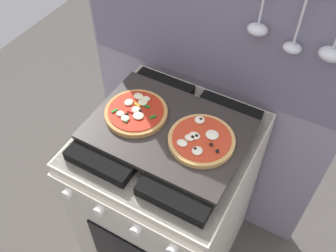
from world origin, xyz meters
name	(u,v)px	position (x,y,z in m)	size (l,w,h in m)	color
ground_plane	(168,243)	(0.00, 0.00, 0.00)	(4.00, 4.00, 0.00)	#4C4742
kitchen_backsplash	(207,96)	(0.00, 0.33, 0.79)	(1.10, 0.09, 1.55)	gray
stove	(168,198)	(0.00, 0.00, 0.45)	(0.60, 0.64, 0.90)	beige
baking_tray	(168,129)	(0.00, 0.00, 0.91)	(0.54, 0.38, 0.02)	#2D2826
pizza_left	(136,112)	(-0.13, 0.00, 0.93)	(0.22, 0.22, 0.03)	#C18947
pizza_right	(201,140)	(0.13, 0.00, 0.93)	(0.22, 0.22, 0.03)	tan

